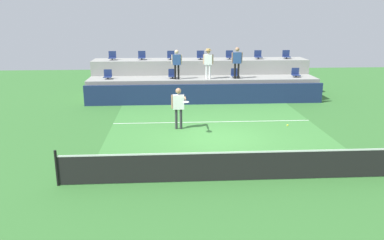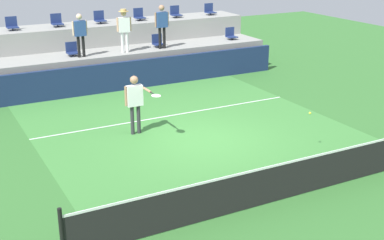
{
  "view_description": "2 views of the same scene",
  "coord_description": "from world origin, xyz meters",
  "px_view_note": "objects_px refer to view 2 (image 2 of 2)",
  "views": [
    {
      "loc": [
        -1.98,
        -14.36,
        4.77
      ],
      "look_at": [
        -1.13,
        -0.66,
        0.97
      ],
      "focal_mm": 35.86,
      "sensor_mm": 36.0,
      "label": 1
    },
    {
      "loc": [
        -6.98,
        -12.35,
        5.62
      ],
      "look_at": [
        -1.0,
        -1.09,
        1.12
      ],
      "focal_mm": 49.21,
      "sensor_mm": 36.0,
      "label": 2
    }
  ],
  "objects_px": {
    "stadium_chair_upper_far_right": "(210,10)",
    "stadium_chair_upper_center": "(100,18)",
    "tennis_player": "(135,99)",
    "stadium_chair_upper_mid_right": "(139,15)",
    "stadium_chair_upper_mid_left": "(57,21)",
    "spectator_in_grey": "(162,22)",
    "stadium_chair_upper_right": "(176,13)",
    "spectator_in_white": "(80,31)",
    "stadium_chair_lower_left": "(72,50)",
    "stadium_chair_lower_right": "(158,42)",
    "stadium_chair_lower_far_right": "(231,34)",
    "stadium_chair_upper_left": "(12,25)",
    "spectator_with_hat": "(124,26)",
    "tennis_ball": "(310,113)"
  },
  "relations": [
    {
      "from": "stadium_chair_lower_far_right",
      "to": "spectator_in_white",
      "type": "relative_size",
      "value": 0.32
    },
    {
      "from": "stadium_chair_upper_far_right",
      "to": "tennis_player",
      "type": "relative_size",
      "value": 0.29
    },
    {
      "from": "stadium_chair_lower_right",
      "to": "stadium_chair_lower_far_right",
      "type": "bearing_deg",
      "value": 0.0
    },
    {
      "from": "stadium_chair_upper_left",
      "to": "tennis_player",
      "type": "relative_size",
      "value": 0.29
    },
    {
      "from": "stadium_chair_lower_left",
      "to": "stadium_chair_upper_left",
      "type": "height_order",
      "value": "stadium_chair_upper_left"
    },
    {
      "from": "stadium_chair_upper_right",
      "to": "tennis_player",
      "type": "height_order",
      "value": "stadium_chair_upper_right"
    },
    {
      "from": "stadium_chair_upper_far_right",
      "to": "spectator_with_hat",
      "type": "xyz_separation_m",
      "value": [
        -5.06,
        -2.18,
        -0.04
      ]
    },
    {
      "from": "stadium_chair_lower_right",
      "to": "stadium_chair_upper_right",
      "type": "height_order",
      "value": "stadium_chair_upper_right"
    },
    {
      "from": "stadium_chair_upper_mid_right",
      "to": "tennis_ball",
      "type": "distance_m",
      "value": 11.18
    },
    {
      "from": "stadium_chair_upper_left",
      "to": "stadium_chair_upper_mid_left",
      "type": "height_order",
      "value": "same"
    },
    {
      "from": "tennis_player",
      "to": "stadium_chair_upper_mid_right",
      "type": "bearing_deg",
      "value": 66.43
    },
    {
      "from": "stadium_chair_upper_left",
      "to": "stadium_chair_lower_right",
      "type": "bearing_deg",
      "value": -18.49
    },
    {
      "from": "stadium_chair_lower_far_right",
      "to": "stadium_chair_upper_right",
      "type": "distance_m",
      "value": 2.7
    },
    {
      "from": "tennis_player",
      "to": "spectator_with_hat",
      "type": "bearing_deg",
      "value": 71.74
    },
    {
      "from": "tennis_player",
      "to": "stadium_chair_upper_far_right",
      "type": "bearing_deg",
      "value": 48.12
    },
    {
      "from": "stadium_chair_upper_center",
      "to": "tennis_ball",
      "type": "xyz_separation_m",
      "value": [
        2.05,
        -11.12,
        -1.2
      ]
    },
    {
      "from": "stadium_chair_lower_far_right",
      "to": "stadium_chair_upper_right",
      "type": "xyz_separation_m",
      "value": [
        -1.82,
        1.8,
        0.85
      ]
    },
    {
      "from": "spectator_in_grey",
      "to": "spectator_in_white",
      "type": "bearing_deg",
      "value": -180.0
    },
    {
      "from": "stadium_chair_upper_right",
      "to": "tennis_player",
      "type": "bearing_deg",
      "value": -123.69
    },
    {
      "from": "spectator_with_hat",
      "to": "spectator_in_grey",
      "type": "xyz_separation_m",
      "value": [
        1.61,
        0.0,
        0.04
      ]
    },
    {
      "from": "stadium_chair_upper_mid_left",
      "to": "tennis_player",
      "type": "relative_size",
      "value": 0.29
    },
    {
      "from": "stadium_chair_upper_center",
      "to": "spectator_with_hat",
      "type": "xyz_separation_m",
      "value": [
        0.25,
        -2.18,
        -0.04
      ]
    },
    {
      "from": "stadium_chair_upper_left",
      "to": "stadium_chair_upper_mid_left",
      "type": "relative_size",
      "value": 1.0
    },
    {
      "from": "stadium_chair_lower_right",
      "to": "stadium_chair_upper_center",
      "type": "relative_size",
      "value": 1.0
    },
    {
      "from": "stadium_chair_upper_mid_right",
      "to": "stadium_chair_upper_center",
      "type": "bearing_deg",
      "value": 180.0
    },
    {
      "from": "stadium_chair_upper_mid_left",
      "to": "spectator_in_grey",
      "type": "distance_m",
      "value": 4.26
    },
    {
      "from": "stadium_chair_lower_right",
      "to": "stadium_chair_upper_mid_left",
      "type": "bearing_deg",
      "value": 153.67
    },
    {
      "from": "stadium_chair_upper_mid_right",
      "to": "stadium_chair_upper_left",
      "type": "bearing_deg",
      "value": 180.0
    },
    {
      "from": "stadium_chair_lower_right",
      "to": "spectator_with_hat",
      "type": "height_order",
      "value": "spectator_with_hat"
    },
    {
      "from": "stadium_chair_upper_right",
      "to": "spectator_in_white",
      "type": "xyz_separation_m",
      "value": [
        -5.04,
        -2.18,
        -0.09
      ]
    },
    {
      "from": "stadium_chair_upper_far_right",
      "to": "stadium_chair_upper_center",
      "type": "bearing_deg",
      "value": 180.0
    },
    {
      "from": "stadium_chair_lower_left",
      "to": "stadium_chair_upper_mid_left",
      "type": "bearing_deg",
      "value": 91.78
    },
    {
      "from": "spectator_in_white",
      "to": "spectator_in_grey",
      "type": "height_order",
      "value": "spectator_in_grey"
    },
    {
      "from": "stadium_chair_upper_right",
      "to": "spectator_with_hat",
      "type": "xyz_separation_m",
      "value": [
        -3.3,
        -2.18,
        -0.04
      ]
    },
    {
      "from": "stadium_chair_upper_left",
      "to": "spectator_in_white",
      "type": "xyz_separation_m",
      "value": [
        2.05,
        -2.18,
        -0.09
      ]
    },
    {
      "from": "spectator_with_hat",
      "to": "stadium_chair_upper_far_right",
      "type": "bearing_deg",
      "value": 23.35
    },
    {
      "from": "tennis_player",
      "to": "spectator_in_grey",
      "type": "bearing_deg",
      "value": 58.06
    },
    {
      "from": "tennis_player",
      "to": "spectator_in_grey",
      "type": "distance_m",
      "value": 6.56
    },
    {
      "from": "stadium_chair_upper_mid_right",
      "to": "tennis_ball",
      "type": "relative_size",
      "value": 7.65
    },
    {
      "from": "stadium_chair_upper_mid_left",
      "to": "stadium_chair_upper_far_right",
      "type": "height_order",
      "value": "same"
    },
    {
      "from": "stadium_chair_lower_far_right",
      "to": "spectator_in_white",
      "type": "xyz_separation_m",
      "value": [
        -6.86,
        -0.38,
        0.76
      ]
    },
    {
      "from": "stadium_chair_lower_far_right",
      "to": "stadium_chair_upper_mid_left",
      "type": "bearing_deg",
      "value": 165.9
    },
    {
      "from": "stadium_chair_upper_mid_right",
      "to": "spectator_with_hat",
      "type": "bearing_deg",
      "value": -125.1
    },
    {
      "from": "tennis_ball",
      "to": "spectator_with_hat",
      "type": "bearing_deg",
      "value": 101.41
    },
    {
      "from": "stadium_chair_lower_left",
      "to": "tennis_player",
      "type": "distance_m",
      "value": 5.87
    },
    {
      "from": "stadium_chair_upper_mid_left",
      "to": "stadium_chair_upper_far_right",
      "type": "bearing_deg",
      "value": 0.0
    },
    {
      "from": "stadium_chair_upper_mid_right",
      "to": "stadium_chair_lower_right",
      "type": "bearing_deg",
      "value": -88.35
    },
    {
      "from": "stadium_chair_upper_center",
      "to": "stadium_chair_upper_mid_right",
      "type": "bearing_deg",
      "value": 0.0
    },
    {
      "from": "stadium_chair_upper_left",
      "to": "stadium_chair_upper_mid_right",
      "type": "distance_m",
      "value": 5.33
    },
    {
      "from": "stadium_chair_lower_right",
      "to": "stadium_chair_upper_far_right",
      "type": "height_order",
      "value": "stadium_chair_upper_far_right"
    }
  ]
}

